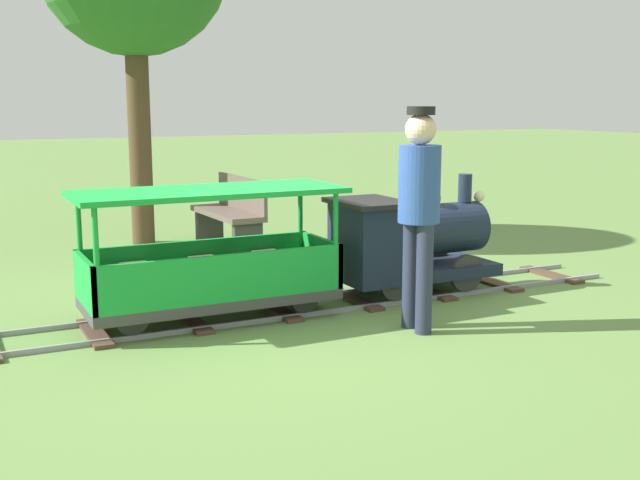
{
  "coord_description": "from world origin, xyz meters",
  "views": [
    {
      "loc": [
        5.58,
        -2.34,
        1.66
      ],
      "look_at": [
        0.0,
        0.43,
        0.55
      ],
      "focal_mm": 44.06,
      "sensor_mm": 36.0,
      "label": 1
    }
  ],
  "objects_px": {
    "locomotive": "(407,240)",
    "passenger_car": "(211,266)",
    "park_bench": "(231,213)",
    "conductor_person": "(419,201)"
  },
  "relations": [
    {
      "from": "passenger_car",
      "to": "conductor_person",
      "type": "bearing_deg",
      "value": 53.72
    },
    {
      "from": "locomotive",
      "to": "passenger_car",
      "type": "xyz_separation_m",
      "value": [
        0.0,
        -1.76,
        -0.06
      ]
    },
    {
      "from": "passenger_car",
      "to": "conductor_person",
      "type": "relative_size",
      "value": 1.23
    },
    {
      "from": "passenger_car",
      "to": "park_bench",
      "type": "relative_size",
      "value": 1.52
    },
    {
      "from": "park_bench",
      "to": "passenger_car",
      "type": "bearing_deg",
      "value": -23.14
    },
    {
      "from": "conductor_person",
      "to": "park_bench",
      "type": "height_order",
      "value": "conductor_person"
    },
    {
      "from": "conductor_person",
      "to": "park_bench",
      "type": "bearing_deg",
      "value": -177.84
    },
    {
      "from": "locomotive",
      "to": "park_bench",
      "type": "xyz_separation_m",
      "value": [
        -2.63,
        -0.63,
        -0.07
      ]
    },
    {
      "from": "locomotive",
      "to": "park_bench",
      "type": "relative_size",
      "value": 1.1
    },
    {
      "from": "locomotive",
      "to": "passenger_car",
      "type": "height_order",
      "value": "locomotive"
    }
  ]
}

